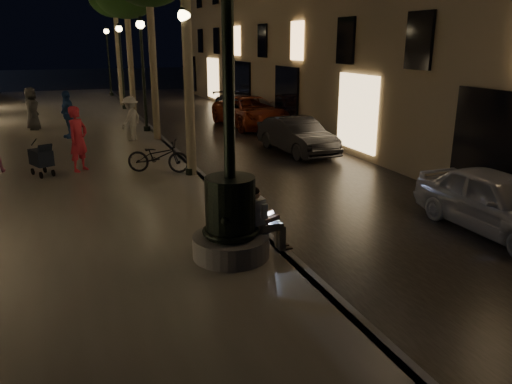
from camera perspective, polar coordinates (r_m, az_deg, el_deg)
name	(u,v)px	position (r m, az deg, el deg)	size (l,w,h in m)	color
ground	(158,139)	(21.72, -11.11, 5.97)	(120.00, 120.00, 0.00)	black
cobble_lane	(226,134)	(22.41, -3.50, 6.61)	(6.00, 45.00, 0.02)	black
promenade	(57,143)	(21.41, -21.75, 5.20)	(8.00, 45.00, 0.20)	#625F57
curb_strip	(158,137)	(21.70, -11.12, 6.23)	(0.25, 45.00, 0.20)	#59595B
fountain_lamppost	(230,204)	(8.89, -2.95, -1.34)	(1.40, 1.40, 5.21)	#59595B
seated_man_laptop	(262,217)	(9.20, 0.70, -2.87)	(0.90, 0.31, 1.28)	gray
lamp_curb_a	(186,69)	(14.44, -7.97, 13.73)	(0.36, 0.36, 4.81)	black
lamp_curb_b	(143,60)	(22.30, -12.84, 14.53)	(0.36, 0.36, 4.81)	black
lamp_curb_c	(121,55)	(30.23, -15.18, 14.88)	(0.36, 0.36, 4.81)	black
lamp_curb_d	(108,52)	(38.19, -16.55, 15.07)	(0.36, 0.36, 4.81)	black
stroller	(41,158)	(15.80, -23.33, 3.62)	(0.71, 1.05, 1.08)	black
car_front	(498,202)	(11.87, 25.92, -1.08)	(1.60, 3.97, 1.35)	#ABADB3
car_second	(297,136)	(18.52, 4.70, 6.44)	(1.38, 3.97, 1.31)	black
car_third	(251,112)	(24.19, -0.59, 9.12)	(2.41, 5.22, 1.45)	maroon
car_rear	(240,106)	(27.14, -1.89, 9.80)	(1.83, 4.50, 1.31)	#2E2E33
pedestrian_red	(78,139)	(15.93, -19.66, 5.73)	(0.71, 0.47, 1.96)	red
pedestrian_white	(131,119)	(20.38, -14.12, 8.13)	(1.12, 0.65, 1.74)	silver
pedestrian_blue	(68,114)	(21.75, -20.71, 8.29)	(1.11, 0.46, 1.89)	#2A539C
pedestrian_dark	(32,109)	(24.43, -24.25, 8.68)	(0.91, 0.59, 1.86)	#36383C
bicycle	(158,156)	(15.21, -11.11, 4.03)	(0.65, 1.87, 0.98)	black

